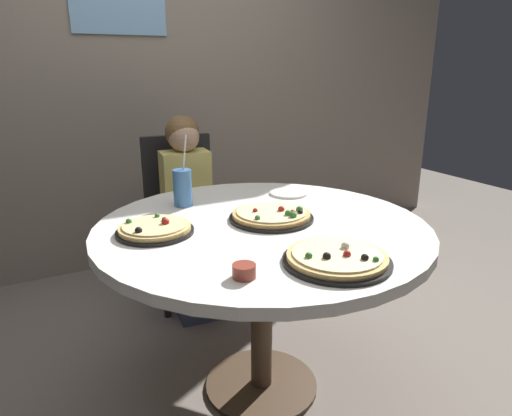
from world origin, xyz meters
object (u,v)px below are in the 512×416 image
(pizza_pepperoni, at_px, (155,229))
(soda_cup, at_px, (183,188))
(dining_table, at_px, (262,245))
(pizza_veggie, at_px, (337,258))
(pizza_cheese, at_px, (272,215))
(sauce_bowl, at_px, (244,271))
(plate_small, at_px, (289,193))
(chair_wooden, at_px, (182,209))
(diner_child, at_px, (191,226))

(pizza_pepperoni, height_order, soda_cup, soda_cup)
(dining_table, relative_size, pizza_veggie, 3.78)
(pizza_cheese, bearing_deg, soda_cup, 126.08)
(dining_table, bearing_deg, pizza_veggie, -85.90)
(sauce_bowl, height_order, plate_small, sauce_bowl)
(pizza_cheese, bearing_deg, plate_small, 48.23)
(pizza_veggie, xyz_separation_m, sauce_bowl, (-0.30, 0.04, 0.00))
(chair_wooden, height_order, pizza_pepperoni, chair_wooden)
(chair_wooden, height_order, diner_child, diner_child)
(diner_child, relative_size, pizza_veggie, 3.18)
(diner_child, distance_m, plate_small, 0.65)
(dining_table, height_order, pizza_cheese, pizza_cheese)
(soda_cup, distance_m, sauce_bowl, 0.76)
(soda_cup, relative_size, plate_small, 1.71)
(dining_table, relative_size, soda_cup, 4.19)
(sauce_bowl, distance_m, plate_small, 0.91)
(chair_wooden, xyz_separation_m, diner_child, (-0.02, -0.18, -0.05))
(diner_child, height_order, soda_cup, diner_child)
(diner_child, bearing_deg, pizza_pepperoni, -118.39)
(soda_cup, height_order, sauce_bowl, soda_cup)
(plate_small, bearing_deg, dining_table, -135.13)
(pizza_cheese, height_order, soda_cup, soda_cup)
(chair_wooden, bearing_deg, pizza_pepperoni, -114.18)
(pizza_veggie, distance_m, soda_cup, 0.83)
(pizza_pepperoni, bearing_deg, chair_wooden, 65.82)
(dining_table, distance_m, pizza_veggie, 0.44)
(soda_cup, bearing_deg, pizza_veggie, -74.56)
(dining_table, xyz_separation_m, soda_cup, (-0.19, 0.37, 0.17))
(chair_wooden, distance_m, pizza_cheese, 0.99)
(diner_child, height_order, pizza_veggie, diner_child)
(chair_wooden, distance_m, sauce_bowl, 1.43)
(sauce_bowl, bearing_deg, soda_cup, 84.05)
(diner_child, bearing_deg, pizza_veggie, -88.24)
(pizza_pepperoni, height_order, sauce_bowl, pizza_pepperoni)
(dining_table, height_order, sauce_bowl, sauce_bowl)
(diner_child, xyz_separation_m, pizza_cheese, (0.07, -0.78, 0.28))
(dining_table, xyz_separation_m, plate_small, (0.31, 0.31, 0.10))
(chair_wooden, xyz_separation_m, pizza_cheese, (0.05, -0.96, 0.24))
(soda_cup, xyz_separation_m, plate_small, (0.50, -0.06, -0.08))
(dining_table, distance_m, soda_cup, 0.45)
(soda_cup, bearing_deg, plate_small, -6.49)
(pizza_veggie, height_order, plate_small, pizza_veggie)
(pizza_veggie, height_order, pizza_cheese, pizza_cheese)
(dining_table, bearing_deg, pizza_cheese, 24.85)
(pizza_veggie, height_order, pizza_pepperoni, same)
(dining_table, height_order, chair_wooden, chair_wooden)
(dining_table, xyz_separation_m, chair_wooden, (0.01, 0.99, -0.13))
(plate_small, bearing_deg, sauce_bowl, -129.84)
(dining_table, relative_size, diner_child, 1.19)
(chair_wooden, relative_size, pizza_cheese, 2.83)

